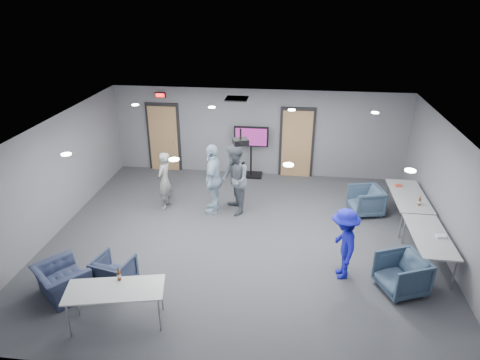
# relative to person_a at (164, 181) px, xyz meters

# --- Properties ---
(floor) EXTENTS (9.00, 9.00, 0.00)m
(floor) POSITION_rel_person_a_xyz_m (2.25, -1.36, -0.78)
(floor) COLOR #373A3F
(floor) RESTS_ON ground
(ceiling) EXTENTS (9.00, 9.00, 0.00)m
(ceiling) POSITION_rel_person_a_xyz_m (2.25, -1.36, 1.92)
(ceiling) COLOR silver
(ceiling) RESTS_ON wall_back
(wall_back) EXTENTS (9.00, 0.02, 2.70)m
(wall_back) POSITION_rel_person_a_xyz_m (2.25, 2.64, 0.57)
(wall_back) COLOR slate
(wall_back) RESTS_ON floor
(wall_front) EXTENTS (9.00, 0.02, 2.70)m
(wall_front) POSITION_rel_person_a_xyz_m (2.25, -5.36, 0.57)
(wall_front) COLOR slate
(wall_front) RESTS_ON floor
(wall_left) EXTENTS (0.02, 8.00, 2.70)m
(wall_left) POSITION_rel_person_a_xyz_m (-2.25, -1.36, 0.57)
(wall_left) COLOR slate
(wall_left) RESTS_ON floor
(wall_right) EXTENTS (0.02, 8.00, 2.70)m
(wall_right) POSITION_rel_person_a_xyz_m (6.75, -1.36, 0.57)
(wall_right) COLOR slate
(wall_right) RESTS_ON floor
(door_left) EXTENTS (1.06, 0.17, 2.24)m
(door_left) POSITION_rel_person_a_xyz_m (-0.75, 2.59, 0.28)
(door_left) COLOR black
(door_left) RESTS_ON wall_back
(door_right) EXTENTS (1.06, 0.17, 2.24)m
(door_right) POSITION_rel_person_a_xyz_m (3.45, 2.59, 0.28)
(door_right) COLOR black
(door_right) RESTS_ON wall_back
(exit_sign) EXTENTS (0.32, 0.08, 0.16)m
(exit_sign) POSITION_rel_person_a_xyz_m (-0.75, 2.57, 1.67)
(exit_sign) COLOR black
(exit_sign) RESTS_ON wall_back
(hvac_diffuser) EXTENTS (0.60, 0.60, 0.03)m
(hvac_diffuser) POSITION_rel_person_a_xyz_m (1.75, 1.44, 1.90)
(hvac_diffuser) COLOR black
(hvac_diffuser) RESTS_ON ceiling
(downlights) EXTENTS (6.18, 3.78, 0.02)m
(downlights) POSITION_rel_person_a_xyz_m (2.25, -1.36, 1.90)
(downlights) COLOR white
(downlights) RESTS_ON ceiling
(person_a) EXTENTS (0.46, 0.62, 1.57)m
(person_a) POSITION_rel_person_a_xyz_m (0.00, 0.00, 0.00)
(person_a) COLOR gray
(person_a) RESTS_ON floor
(person_b) EXTENTS (0.98, 1.10, 1.87)m
(person_b) POSITION_rel_person_a_xyz_m (1.87, -0.05, 0.15)
(person_b) COLOR slate
(person_b) RESTS_ON floor
(person_c) EXTENTS (0.51, 1.12, 1.88)m
(person_c) POSITION_rel_person_a_xyz_m (1.34, -0.06, 0.16)
(person_c) COLOR silver
(person_c) RESTS_ON floor
(person_d) EXTENTS (0.66, 1.04, 1.53)m
(person_d) POSITION_rel_person_a_xyz_m (4.42, -2.49, -0.02)
(person_d) COLOR #1B1DB1
(person_d) RESTS_ON floor
(chair_right_a) EXTENTS (0.96, 0.94, 0.72)m
(chair_right_a) POSITION_rel_person_a_xyz_m (5.29, 0.33, -0.42)
(chair_right_a) COLOR #3D536A
(chair_right_a) RESTS_ON floor
(chair_right_c) EXTENTS (1.08, 1.07, 0.76)m
(chair_right_c) POSITION_rel_person_a_xyz_m (5.53, -2.82, -0.41)
(chair_right_c) COLOR #3C5169
(chair_right_c) RESTS_ON floor
(chair_front_a) EXTENTS (0.83, 0.84, 0.64)m
(chair_front_a) POSITION_rel_person_a_xyz_m (-0.06, -3.36, -0.46)
(chair_front_a) COLOR #323D57
(chair_front_a) RESTS_ON floor
(chair_front_b) EXTENTS (1.28, 1.26, 0.63)m
(chair_front_b) POSITION_rel_person_a_xyz_m (-0.94, -3.76, -0.47)
(chair_front_b) COLOR #333B58
(chair_front_b) RESTS_ON floor
(table_right_a) EXTENTS (0.79, 1.90, 0.73)m
(table_right_a) POSITION_rel_person_a_xyz_m (6.25, 0.03, -0.10)
(table_right_a) COLOR silver
(table_right_a) RESTS_ON floor
(table_right_b) EXTENTS (0.74, 1.79, 0.73)m
(table_right_b) POSITION_rel_person_a_xyz_m (6.25, -1.87, -0.10)
(table_right_b) COLOR silver
(table_right_b) RESTS_ON floor
(table_front_left) EXTENTS (1.77, 1.03, 0.73)m
(table_front_left) POSITION_rel_person_a_xyz_m (0.40, -4.36, -0.10)
(table_front_left) COLOR silver
(table_front_left) RESTS_ON floor
(bottle_front) EXTENTS (0.07, 0.07, 0.26)m
(bottle_front) POSITION_rel_person_a_xyz_m (0.39, -4.11, 0.04)
(bottle_front) COLOR #582A0F
(bottle_front) RESTS_ON table_front_left
(bottle_right) EXTENTS (0.07, 0.07, 0.25)m
(bottle_right) POSITION_rel_person_a_xyz_m (6.36, -0.50, 0.04)
(bottle_right) COLOR #582A0F
(bottle_right) RESTS_ON table_right_a
(snack_box) EXTENTS (0.20, 0.16, 0.04)m
(snack_box) POSITION_rel_person_a_xyz_m (6.10, 0.53, -0.03)
(snack_box) COLOR #D94B36
(snack_box) RESTS_ON table_right_a
(wrapper) EXTENTS (0.21, 0.15, 0.04)m
(wrapper) POSITION_rel_person_a_xyz_m (6.44, -1.92, -0.03)
(wrapper) COLOR white
(wrapper) RESTS_ON table_right_b
(tv_stand) EXTENTS (1.05, 0.50, 1.61)m
(tv_stand) POSITION_rel_person_a_xyz_m (2.06, 2.38, 0.13)
(tv_stand) COLOR black
(tv_stand) RESTS_ON floor
(projector) EXTENTS (0.39, 0.37, 0.35)m
(projector) POSITION_rel_person_a_xyz_m (2.19, -1.27, 1.62)
(projector) COLOR black
(projector) RESTS_ON ceiling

